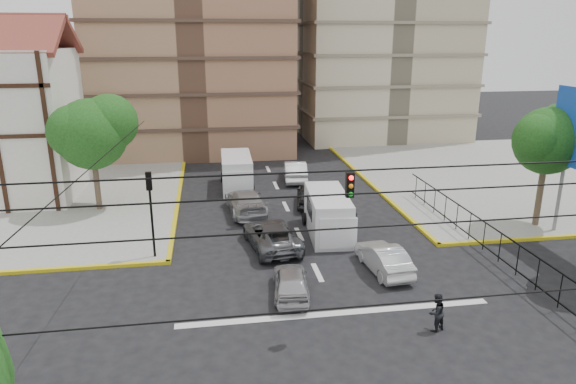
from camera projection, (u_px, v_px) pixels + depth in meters
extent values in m
plane|color=black|center=(344.00, 329.00, 19.76)|extent=(160.00, 160.00, 0.00)
cube|color=gray|center=(520.00, 174.00, 41.59)|extent=(26.00, 26.00, 0.15)
cube|color=silver|center=(337.00, 313.00, 20.89)|extent=(13.00, 0.40, 0.01)
cylinder|color=slate|center=(559.00, 197.00, 28.83)|extent=(0.20, 0.20, 4.00)
cylinder|color=#473828|center=(540.00, 191.00, 29.68)|extent=(0.36, 0.36, 4.48)
sphere|color=#1B4313|center=(548.00, 141.00, 28.82)|extent=(3.80, 3.80, 3.80)
sphere|color=#1B4313|center=(561.00, 129.00, 29.08)|extent=(3.04, 3.04, 3.04)
sphere|color=#1B4313|center=(539.00, 139.00, 28.37)|extent=(2.85, 2.85, 2.85)
cylinder|color=#473828|center=(96.00, 179.00, 32.48)|extent=(0.36, 0.36, 4.20)
sphere|color=#1B4313|center=(91.00, 134.00, 31.63)|extent=(4.40, 4.40, 4.40)
sphere|color=#1B4313|center=(110.00, 122.00, 31.88)|extent=(3.52, 3.52, 3.52)
sphere|color=#1B4313|center=(75.00, 132.00, 31.15)|extent=(3.30, 3.30, 3.30)
cylinder|color=black|center=(152.00, 224.00, 25.42)|extent=(0.12, 0.12, 3.50)
cube|color=black|center=(149.00, 181.00, 24.77)|extent=(0.28, 0.22, 0.90)
sphere|color=#FF0C0C|center=(148.00, 175.00, 24.68)|extent=(0.17, 0.17, 0.17)
cube|color=black|center=(350.00, 185.00, 18.06)|extent=(0.28, 0.22, 0.90)
cylinder|color=black|center=(482.00, 297.00, 9.43)|extent=(18.00, 0.03, 0.03)
cube|color=silver|center=(328.00, 214.00, 28.93)|extent=(2.45, 5.32, 2.38)
cube|color=silver|center=(336.00, 230.00, 27.02)|extent=(2.06, 1.39, 1.66)
cube|color=black|center=(338.00, 222.00, 26.51)|extent=(1.92, 0.24, 0.93)
cylinder|color=black|center=(316.00, 240.00, 27.47)|extent=(0.25, 0.72, 0.72)
cylinder|color=black|center=(352.00, 237.00, 27.76)|extent=(0.25, 0.72, 0.72)
cylinder|color=black|center=(305.00, 219.00, 30.60)|extent=(0.25, 0.72, 0.72)
cylinder|color=black|center=(337.00, 217.00, 30.89)|extent=(0.25, 0.72, 0.72)
cube|color=silver|center=(237.00, 172.00, 37.74)|extent=(2.23, 5.34, 2.44)
cube|color=silver|center=(238.00, 182.00, 35.78)|extent=(2.04, 1.31, 1.69)
cube|color=black|center=(239.00, 175.00, 35.26)|extent=(1.96, 0.14, 0.95)
cylinder|color=black|center=(224.00, 190.00, 36.23)|extent=(0.25, 0.74, 0.74)
cylinder|color=black|center=(253.00, 189.00, 36.53)|extent=(0.25, 0.74, 0.74)
cylinder|color=black|center=(223.00, 177.00, 39.43)|extent=(0.25, 0.74, 0.74)
cylinder|color=black|center=(249.00, 176.00, 39.73)|extent=(0.25, 0.74, 0.74)
imported|color=#ADACB1|center=(291.00, 281.00, 22.20)|extent=(1.88, 3.88, 1.27)
imported|color=silver|center=(384.00, 258.00, 24.46)|extent=(1.79, 4.21, 1.35)
imported|color=#56585D|center=(272.00, 235.00, 27.17)|extent=(3.02, 5.32, 1.40)
imported|color=#ABABAF|center=(246.00, 202.00, 32.42)|extent=(2.61, 5.48, 1.54)
imported|color=#262629|center=(310.00, 195.00, 34.00)|extent=(2.41, 4.47, 1.45)
imported|color=white|center=(295.00, 171.00, 39.81)|extent=(2.13, 4.83, 1.54)
imported|color=black|center=(436.00, 312.00, 19.48)|extent=(0.91, 0.83, 1.53)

